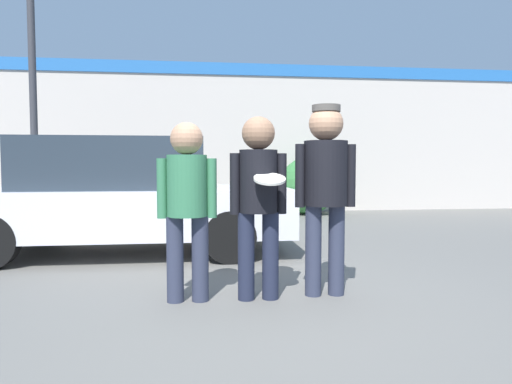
{
  "coord_description": "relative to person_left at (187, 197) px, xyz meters",
  "views": [
    {
      "loc": [
        -0.67,
        -3.86,
        1.21
      ],
      "look_at": [
        -0.15,
        0.34,
        0.96
      ],
      "focal_mm": 32.0,
      "sensor_mm": 36.0,
      "label": 1
    }
  ],
  "objects": [
    {
      "name": "parked_car_near",
      "position": [
        -0.95,
        2.39,
        -0.16
      ],
      "size": [
        4.5,
        1.91,
        1.56
      ],
      "color": "silver",
      "rests_on": "ground"
    },
    {
      "name": "storefront_building",
      "position": [
        0.78,
        7.73,
        0.99
      ],
      "size": [
        24.0,
        0.22,
        3.78
      ],
      "color": "beige",
      "rests_on": "ground"
    },
    {
      "name": "ground_plane",
      "position": [
        0.78,
        -0.18,
        -0.93
      ],
      "size": [
        56.0,
        56.0,
        0.0
      ],
      "primitive_type": "plane",
      "color": "#66635E"
    },
    {
      "name": "person_middle_with_frisbee",
      "position": [
        0.63,
        -0.02,
        0.04
      ],
      "size": [
        0.51,
        0.55,
        1.64
      ],
      "color": "#1E2338",
      "rests_on": "ground"
    },
    {
      "name": "street_lamp",
      "position": [
        -2.36,
        4.08,
        2.55
      ],
      "size": [
        1.57,
        0.35,
        5.6
      ],
      "color": "#38383D",
      "rests_on": "ground"
    },
    {
      "name": "person_left",
      "position": [
        0.0,
        0.0,
        0.0
      ],
      "size": [
        0.52,
        0.35,
        1.58
      ],
      "color": "#2D3347",
      "rests_on": "ground"
    },
    {
      "name": "shrub",
      "position": [
        2.73,
        6.84,
        -0.23
      ],
      "size": [
        1.4,
        1.4,
        1.4
      ],
      "color": "#387A3D",
      "rests_on": "ground"
    },
    {
      "name": "person_right",
      "position": [
        1.26,
        0.04,
        0.14
      ],
      "size": [
        0.57,
        0.4,
        1.76
      ],
      "color": "#2D3347",
      "rests_on": "ground"
    }
  ]
}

